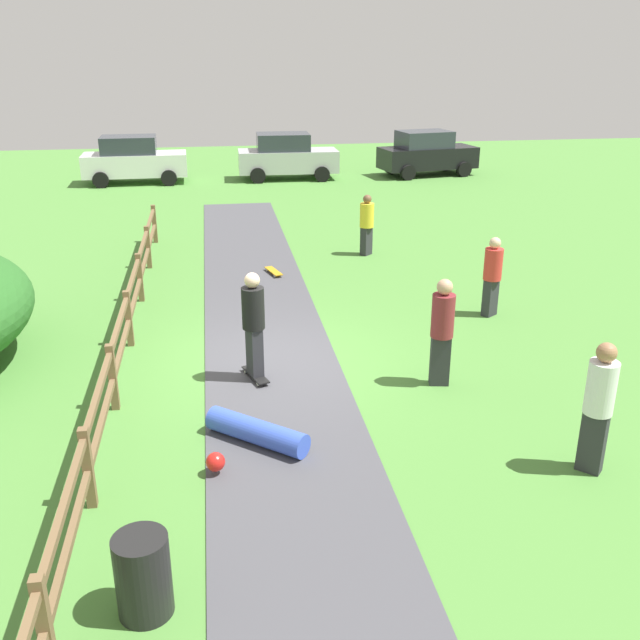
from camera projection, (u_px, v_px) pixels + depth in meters
ground_plane at (272, 364)px, 12.78m from camera, size 60.00×60.00×0.00m
asphalt_path at (272, 364)px, 12.78m from camera, size 2.40×28.00×0.02m
wooden_fence at (121, 339)px, 12.17m from camera, size 0.12×18.12×1.10m
trash_bin at (143, 576)px, 7.05m from camera, size 0.56×0.56×0.90m
skater_riding at (254, 321)px, 11.81m from camera, size 0.48×0.82×1.90m
skater_fallen at (254, 434)px, 10.11m from camera, size 1.46×1.50×0.36m
skateboard_loose at (274, 271)px, 17.76m from camera, size 0.41×0.82×0.08m
bystander_yellow at (367, 222)px, 19.16m from camera, size 0.54×0.54×1.66m
bystander_maroon at (442, 327)px, 11.67m from camera, size 0.44×0.44×1.87m
bystander_white at (599, 401)px, 9.23m from camera, size 0.54×0.54×1.87m
bystander_red at (492, 273)px, 14.78m from camera, size 0.53×0.53×1.71m
parked_car_silver at (287, 156)px, 30.18m from camera, size 4.23×2.07×1.92m
parked_car_white at (134, 160)px, 29.28m from camera, size 4.24×2.09×1.92m
parked_car_black at (427, 153)px, 31.05m from camera, size 4.43×2.55×1.92m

